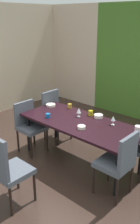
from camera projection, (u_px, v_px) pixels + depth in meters
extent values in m
cube|color=#32241E|center=(43.00, 165.00, 4.25)|extent=(5.59, 6.02, 0.02)
cube|color=beige|center=(73.00, 55.00, 7.04)|extent=(1.68, 0.10, 2.66)
cube|color=black|center=(81.00, 123.00, 4.09)|extent=(2.10, 0.90, 0.04)
cylinder|color=black|center=(56.00, 122.00, 5.07)|extent=(0.07, 0.07, 0.70)
cylinder|color=black|center=(29.00, 133.00, 4.58)|extent=(0.07, 0.07, 0.70)
cylinder|color=black|center=(117.00, 174.00, 3.39)|extent=(0.07, 0.07, 0.70)
cube|color=#4B505C|center=(32.00, 128.00, 4.50)|extent=(0.44, 0.44, 0.07)
cube|color=#4B505C|center=(24.00, 113.00, 4.55)|extent=(0.05, 0.42, 0.46)
cylinder|color=black|center=(47.00, 140.00, 4.61)|extent=(0.04, 0.04, 0.43)
cylinder|color=black|center=(31.00, 148.00, 4.34)|extent=(0.04, 0.04, 0.43)
cylinder|color=black|center=(34.00, 134.00, 4.84)|extent=(0.04, 0.04, 0.43)
cylinder|color=black|center=(18.00, 141.00, 4.58)|extent=(0.04, 0.04, 0.43)
cube|color=#4B505C|center=(114.00, 164.00, 3.41)|extent=(0.44, 0.44, 0.07)
cube|color=#4B505C|center=(128.00, 153.00, 3.19)|extent=(0.05, 0.42, 0.49)
cylinder|color=black|center=(93.00, 180.00, 3.49)|extent=(0.04, 0.04, 0.43)
cylinder|color=black|center=(109.00, 168.00, 3.75)|extent=(0.04, 0.04, 0.43)
cylinder|color=black|center=(117.00, 192.00, 3.25)|extent=(0.04, 0.04, 0.43)
cylinder|color=black|center=(131.00, 179.00, 3.51)|extent=(0.04, 0.04, 0.43)
cube|color=#4B505C|center=(13.00, 172.00, 3.24)|extent=(0.44, 0.44, 0.07)
cylinder|color=black|center=(17.00, 176.00, 3.58)|extent=(0.04, 0.04, 0.43)
cylinder|color=black|center=(35.00, 187.00, 3.34)|extent=(0.04, 0.04, 0.43)
cylinder|color=black|center=(11.00, 201.00, 3.08)|extent=(0.04, 0.04, 0.43)
cube|color=#4B505C|center=(137.00, 146.00, 3.86)|extent=(0.44, 0.44, 0.07)
cylinder|color=black|center=(119.00, 161.00, 3.94)|extent=(0.04, 0.04, 0.43)
cylinder|color=black|center=(131.00, 152.00, 4.20)|extent=(0.04, 0.04, 0.43)
cube|color=#4B505C|center=(58.00, 118.00, 4.96)|extent=(0.44, 0.44, 0.07)
cube|color=#4B505C|center=(50.00, 103.00, 4.99)|extent=(0.05, 0.42, 0.51)
cylinder|color=black|center=(71.00, 129.00, 5.06)|extent=(0.04, 0.04, 0.43)
cylinder|color=black|center=(58.00, 135.00, 4.80)|extent=(0.04, 0.04, 0.43)
cylinder|color=black|center=(58.00, 124.00, 5.30)|extent=(0.04, 0.04, 0.43)
cylinder|color=black|center=(45.00, 129.00, 5.04)|extent=(0.04, 0.04, 0.43)
cylinder|color=silver|center=(113.00, 125.00, 3.98)|extent=(0.06, 0.06, 0.00)
cylinder|color=silver|center=(113.00, 122.00, 3.96)|extent=(0.01, 0.01, 0.07)
cone|color=silver|center=(113.00, 118.00, 3.94)|extent=(0.07, 0.07, 0.07)
cylinder|color=silver|center=(79.00, 116.00, 4.30)|extent=(0.06, 0.06, 0.00)
cylinder|color=silver|center=(79.00, 115.00, 4.29)|extent=(0.01, 0.01, 0.06)
cone|color=silver|center=(79.00, 110.00, 4.26)|extent=(0.08, 0.08, 0.09)
cylinder|color=white|center=(98.00, 116.00, 4.25)|extent=(0.15, 0.15, 0.05)
cylinder|color=white|center=(81.00, 127.00, 3.83)|extent=(0.12, 0.12, 0.05)
cylinder|color=beige|center=(51.00, 105.00, 4.80)|extent=(0.18, 0.18, 0.04)
cylinder|color=#A69814|center=(91.00, 113.00, 4.33)|extent=(0.08, 0.08, 0.09)
cylinder|color=#B28A29|center=(70.00, 106.00, 4.69)|extent=(0.08, 0.08, 0.08)
cylinder|color=#13589C|center=(48.00, 116.00, 4.25)|extent=(0.08, 0.08, 0.07)
cylinder|color=silver|center=(138.00, 131.00, 3.56)|extent=(0.11, 0.11, 0.16)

